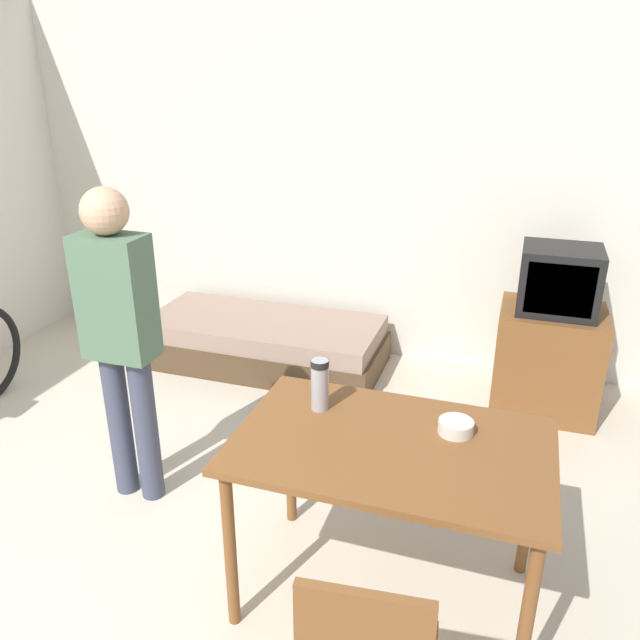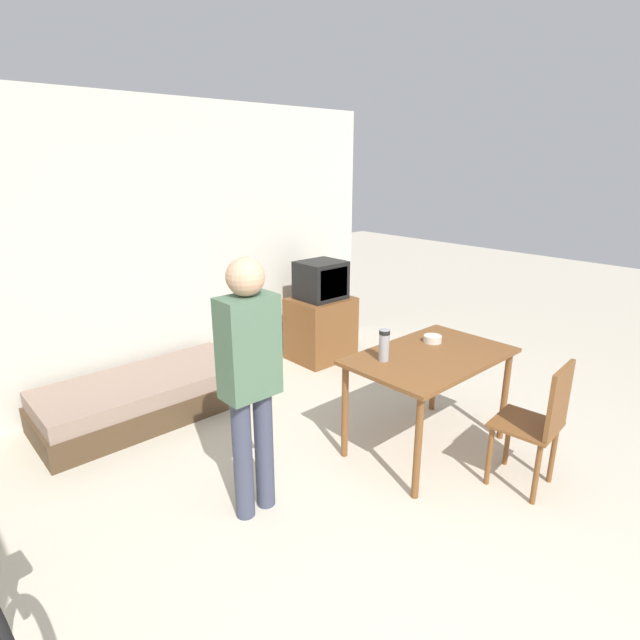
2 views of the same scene
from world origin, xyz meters
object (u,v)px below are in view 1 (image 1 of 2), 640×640
(person_standing, at_px, (120,329))
(mate_bowl, at_px, (456,427))
(thermos_flask, at_px, (320,382))
(tv, at_px, (550,341))
(daybed, at_px, (265,342))
(dining_table, at_px, (391,463))

(person_standing, height_order, mate_bowl, person_standing)
(thermos_flask, xyz_separation_m, mate_bowl, (0.58, -0.01, -0.10))
(tv, distance_m, thermos_flask, 2.06)
(thermos_flask, bearing_deg, daybed, 120.24)
(mate_bowl, bearing_deg, thermos_flask, 179.07)
(tv, xyz_separation_m, person_standing, (-2.06, -1.64, 0.47))
(thermos_flask, bearing_deg, tv, 60.63)
(dining_table, xyz_separation_m, thermos_flask, (-0.35, 0.16, 0.22))
(daybed, xyz_separation_m, dining_table, (1.39, -1.95, 0.50))
(dining_table, height_order, thermos_flask, thermos_flask)
(daybed, distance_m, person_standing, 1.84)
(person_standing, bearing_deg, dining_table, -11.21)
(dining_table, xyz_separation_m, mate_bowl, (0.23, 0.15, 0.12))
(person_standing, bearing_deg, daybed, 89.28)
(person_standing, xyz_separation_m, thermos_flask, (1.07, -0.12, -0.05))
(tv, height_order, person_standing, person_standing)
(dining_table, distance_m, person_standing, 1.47)
(tv, bearing_deg, mate_bowl, -103.13)
(mate_bowl, bearing_deg, dining_table, -146.52)
(daybed, distance_m, dining_table, 2.45)
(thermos_flask, distance_m, mate_bowl, 0.59)
(daybed, bearing_deg, dining_table, -54.44)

